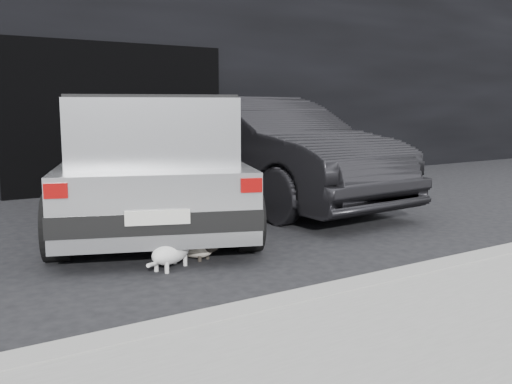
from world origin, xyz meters
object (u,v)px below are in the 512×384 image
silver_hatchback (151,157)px  cat_siamese (196,248)px  cat_white (173,251)px  second_car (262,151)px

silver_hatchback → cat_siamese: size_ratio=7.53×
cat_siamese → cat_white: cat_white is taller
cat_white → silver_hatchback: bearing=134.3°
silver_hatchback → cat_white: 2.07m
second_car → cat_white: second_car is taller
second_car → cat_siamese: second_car is taller
cat_siamese → second_car: bearing=-156.2°
silver_hatchback → second_car: 2.19m
silver_hatchback → second_car: second_car is taller
second_car → cat_white: 3.71m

